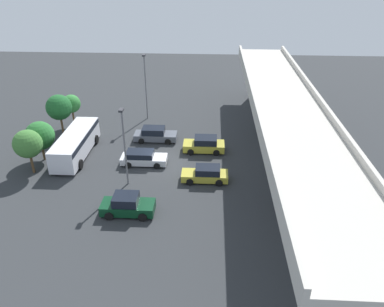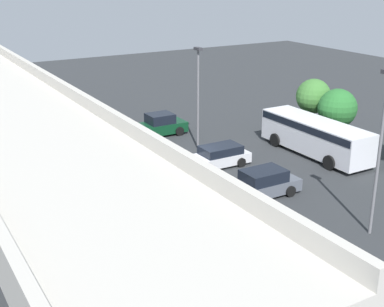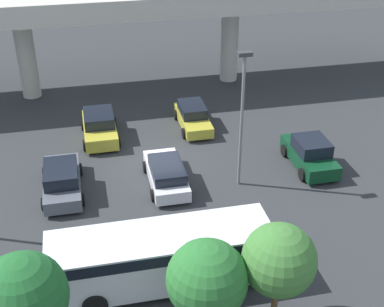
# 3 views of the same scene
# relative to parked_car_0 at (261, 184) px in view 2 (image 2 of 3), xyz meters

# --- Properties ---
(ground_plane) EXTENTS (95.77, 95.77, 0.00)m
(ground_plane) POSITION_rel_parked_car_0_xyz_m (5.36, 1.36, -0.75)
(ground_plane) COLOR #2D3033
(parked_car_0) EXTENTS (2.12, 4.82, 1.59)m
(parked_car_0) POSITION_rel_parked_car_0_xyz_m (0.00, 0.00, 0.00)
(parked_car_0) COLOR #515660
(parked_car_0) RESTS_ON ground_plane
(parked_car_1) EXTENTS (2.22, 4.42, 1.65)m
(parked_car_1) POSITION_rel_parked_car_0_xyz_m (2.34, 5.70, 0.04)
(parked_car_1) COLOR gold
(parked_car_1) RESTS_ON ground_plane
(parked_car_2) EXTENTS (2.09, 4.63, 1.40)m
(parked_car_2) POSITION_rel_parked_car_0_xyz_m (5.46, -0.47, -0.06)
(parked_car_2) COLOR silver
(parked_car_2) RESTS_ON ground_plane
(parked_car_3) EXTENTS (1.97, 4.36, 1.48)m
(parked_car_3) POSITION_rel_parked_car_0_xyz_m (8.34, 5.97, -0.05)
(parked_car_3) COLOR gold
(parked_car_3) RESTS_ON ground_plane
(parked_car_4) EXTENTS (2.14, 4.37, 1.74)m
(parked_car_4) POSITION_rel_parked_car_0_xyz_m (13.73, -0.32, 0.05)
(parked_car_4) COLOR #0C381E
(parked_car_4) RESTS_ON ground_plane
(shuttle_bus) EXTENTS (9.11, 2.82, 2.49)m
(shuttle_bus) POSITION_rel_parked_car_0_xyz_m (3.98, -7.78, 0.76)
(shuttle_bus) COLOR silver
(shuttle_bus) RESTS_ON ground_plane
(lamp_post_near_aisle) EXTENTS (0.70, 0.35, 7.43)m
(lamp_post_near_aisle) POSITION_rel_parked_car_0_xyz_m (9.28, -1.24, 3.65)
(lamp_post_near_aisle) COLOR slate
(lamp_post_near_aisle) RESTS_ON ground_plane
(lamp_post_mid_lot) EXTENTS (0.70, 0.35, 8.30)m
(lamp_post_mid_lot) POSITION_rel_parked_car_0_xyz_m (-6.50, -1.93, 4.10)
(lamp_post_mid_lot) COLOR slate
(lamp_post_mid_lot) RESTS_ON ground_plane
(tree_front_right) EXTENTS (2.92, 2.92, 4.20)m
(tree_front_right) POSITION_rel_parked_car_0_xyz_m (5.12, -10.89, 1.99)
(tree_front_right) COLOR brown
(tree_front_right) RESTS_ON ground_plane
(tree_front_far_right) EXTENTS (2.73, 2.73, 4.49)m
(tree_front_far_right) POSITION_rel_parked_car_0_xyz_m (7.75, -10.89, 2.37)
(tree_front_far_right) COLOR brown
(tree_front_far_right) RESTS_ON ground_plane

